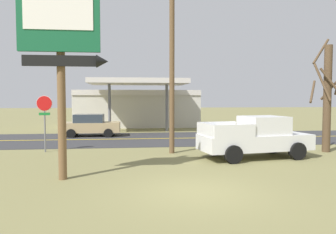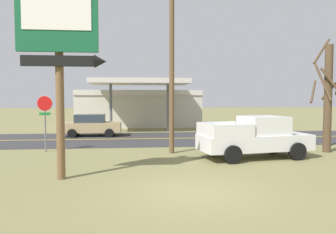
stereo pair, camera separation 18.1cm
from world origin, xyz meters
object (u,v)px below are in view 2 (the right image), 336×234
stop_sign (45,113)px  pickup_white_parked_on_lawn (256,138)px  bare_tree (328,95)px  gas_station (139,107)px  car_tan_near_lane (92,125)px  motel_sign (60,44)px  utility_pole (172,55)px

stop_sign → pickup_white_parked_on_lawn: 10.77m
stop_sign → bare_tree: bare_tree is taller
bare_tree → pickup_white_parked_on_lawn: bearing=-164.0°
bare_tree → gas_station: (-9.58, 17.22, -1.03)m
pickup_white_parked_on_lawn → car_tan_near_lane: 13.16m
car_tan_near_lane → motel_sign: bearing=-87.0°
motel_sign → car_tan_near_lane: size_ratio=1.61×
utility_pole → car_tan_near_lane: size_ratio=2.22×
gas_station → pickup_white_parked_on_lawn: bearing=-74.1°
stop_sign → pickup_white_parked_on_lawn: size_ratio=0.54×
utility_pole → car_tan_near_lane: bearing=122.2°
motel_sign → car_tan_near_lane: (-0.69, 13.12, -3.81)m
motel_sign → bare_tree: motel_sign is taller
stop_sign → bare_tree: (14.67, -1.57, 0.94)m
pickup_white_parked_on_lawn → motel_sign: bearing=-157.6°
motel_sign → bare_tree: (12.48, 4.61, -1.67)m
stop_sign → utility_pole: 7.27m
stop_sign → utility_pole: bearing=-9.3°
car_tan_near_lane → gas_station: bearing=67.6°
stop_sign → utility_pole: size_ratio=0.32×
stop_sign → motel_sign: bearing=-70.5°
bare_tree → car_tan_near_lane: bearing=147.1°
utility_pole → gas_station: (-1.46, 16.72, -3.05)m
gas_station → stop_sign: bearing=-108.0°
pickup_white_parked_on_lawn → car_tan_near_lane: bearing=132.2°
bare_tree → motel_sign: bearing=-159.7°
gas_station → pickup_white_parked_on_lawn: (5.25, -18.46, -0.98)m
motel_sign → car_tan_near_lane: motel_sign is taller
utility_pole → motel_sign: bearing=-130.5°
bare_tree → car_tan_near_lane: bare_tree is taller
motel_sign → pickup_white_parked_on_lawn: size_ratio=1.24×
motel_sign → utility_pole: 6.73m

